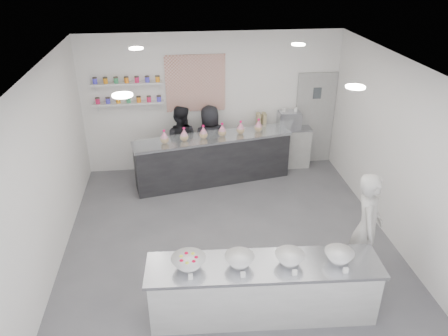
# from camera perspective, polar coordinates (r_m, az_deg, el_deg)

# --- Properties ---
(floor) EXTENTS (6.00, 6.00, 0.00)m
(floor) POSITION_cam_1_polar(r_m,az_deg,el_deg) (7.53, 0.77, -9.85)
(floor) COLOR #515156
(floor) RESTS_ON ground
(ceiling) EXTENTS (6.00, 6.00, 0.00)m
(ceiling) POSITION_cam_1_polar(r_m,az_deg,el_deg) (6.21, 0.94, 12.89)
(ceiling) COLOR white
(ceiling) RESTS_ON floor
(back_wall) EXTENTS (5.50, 0.00, 5.50)m
(back_wall) POSITION_cam_1_polar(r_m,az_deg,el_deg) (9.50, -1.55, 8.49)
(back_wall) COLOR white
(back_wall) RESTS_ON floor
(left_wall) EXTENTS (0.00, 6.00, 6.00)m
(left_wall) POSITION_cam_1_polar(r_m,az_deg,el_deg) (6.96, -22.20, -0.81)
(left_wall) COLOR white
(left_wall) RESTS_ON floor
(right_wall) EXTENTS (0.00, 6.00, 6.00)m
(right_wall) POSITION_cam_1_polar(r_m,az_deg,el_deg) (7.58, 21.95, 1.48)
(right_wall) COLOR white
(right_wall) RESTS_ON floor
(back_door) EXTENTS (0.88, 0.04, 2.10)m
(back_door) POSITION_cam_1_polar(r_m,az_deg,el_deg) (10.08, 11.71, 6.32)
(back_door) COLOR #979794
(back_door) RESTS_ON floor
(pattern_panel) EXTENTS (1.25, 0.03, 1.20)m
(pattern_panel) POSITION_cam_1_polar(r_m,az_deg,el_deg) (9.32, -3.75, 10.97)
(pattern_panel) COLOR #A94831
(pattern_panel) RESTS_ON back_wall
(jar_shelf_lower) EXTENTS (1.45, 0.22, 0.04)m
(jar_shelf_lower) POSITION_cam_1_polar(r_m,az_deg,el_deg) (9.38, -12.31, 8.29)
(jar_shelf_lower) COLOR silver
(jar_shelf_lower) RESTS_ON back_wall
(jar_shelf_upper) EXTENTS (1.45, 0.22, 0.04)m
(jar_shelf_upper) POSITION_cam_1_polar(r_m,az_deg,el_deg) (9.26, -12.57, 10.74)
(jar_shelf_upper) COLOR silver
(jar_shelf_upper) RESTS_ON back_wall
(preserve_jars) EXTENTS (1.45, 0.10, 0.56)m
(preserve_jars) POSITION_cam_1_polar(r_m,az_deg,el_deg) (9.28, -12.49, 9.88)
(preserve_jars) COLOR #E42158
(preserve_jars) RESTS_ON jar_shelf_lower
(downlight_0) EXTENTS (0.24, 0.24, 0.02)m
(downlight_0) POSITION_cam_1_polar(r_m,az_deg,el_deg) (5.24, -13.13, 9.25)
(downlight_0) COLOR white
(downlight_0) RESTS_ON ceiling
(downlight_1) EXTENTS (0.24, 0.24, 0.02)m
(downlight_1) POSITION_cam_1_polar(r_m,az_deg,el_deg) (5.65, 16.79, 10.10)
(downlight_1) COLOR white
(downlight_1) RESTS_ON ceiling
(downlight_2) EXTENTS (0.24, 0.24, 0.02)m
(downlight_2) POSITION_cam_1_polar(r_m,az_deg,el_deg) (7.75, -11.41, 15.07)
(downlight_2) COLOR white
(downlight_2) RESTS_ON ceiling
(downlight_3) EXTENTS (0.24, 0.24, 0.02)m
(downlight_3) POSITION_cam_1_polar(r_m,az_deg,el_deg) (8.03, 9.68, 15.63)
(downlight_3) COLOR white
(downlight_3) RESTS_ON ceiling
(prep_counter) EXTENTS (3.10, 0.87, 0.84)m
(prep_counter) POSITION_cam_1_polar(r_m,az_deg,el_deg) (6.08, 5.11, -15.48)
(prep_counter) COLOR #999995
(prep_counter) RESTS_ON floor
(back_bar) EXTENTS (3.34, 1.23, 1.02)m
(back_bar) POSITION_cam_1_polar(r_m,az_deg,el_deg) (9.17, -1.42, 1.10)
(back_bar) COLOR black
(back_bar) RESTS_ON floor
(sneeze_guard) EXTENTS (3.18, 0.64, 0.28)m
(sneeze_guard) POSITION_cam_1_polar(r_m,az_deg,el_deg) (8.66, -0.92, 4.17)
(sneeze_guard) COLOR white
(sneeze_guard) RESTS_ON back_bar
(espresso_ledge) EXTENTS (1.24, 0.40, 0.92)m
(espresso_ledge) POSITION_cam_1_polar(r_m,az_deg,el_deg) (9.93, 7.60, 2.66)
(espresso_ledge) COLOR #999995
(espresso_ledge) RESTS_ON floor
(espresso_machine) EXTENTS (0.49, 0.34, 0.37)m
(espresso_machine) POSITION_cam_1_polar(r_m,az_deg,el_deg) (9.71, 8.48, 6.16)
(espresso_machine) COLOR #93969E
(espresso_machine) RESTS_ON espresso_ledge
(cup_stacks) EXTENTS (0.24, 0.24, 0.37)m
(cup_stacks) POSITION_cam_1_polar(r_m,az_deg,el_deg) (9.57, 4.88, 6.06)
(cup_stacks) COLOR tan
(cup_stacks) RESTS_ON espresso_ledge
(prep_bowls) EXTENTS (2.36, 0.62, 0.16)m
(prep_bowls) POSITION_cam_1_polar(r_m,az_deg,el_deg) (5.76, 5.31, -11.84)
(prep_bowls) COLOR white
(prep_bowls) RESTS_ON prep_counter
(label_cards) EXTENTS (2.01, 0.04, 0.07)m
(label_cards) POSITION_cam_1_polar(r_m,az_deg,el_deg) (5.41, 6.73, -15.52)
(label_cards) COLOR white
(label_cards) RESTS_ON prep_counter
(cookie_bags) EXTENTS (2.16, 0.59, 0.29)m
(cookie_bags) POSITION_cam_1_polar(r_m,az_deg,el_deg) (8.91, -1.47, 4.88)
(cookie_bags) COLOR pink
(cookie_bags) RESTS_ON back_bar
(woman_prep) EXTENTS (0.62, 0.74, 1.73)m
(woman_prep) POSITION_cam_1_polar(r_m,az_deg,el_deg) (6.72, 18.14, -7.39)
(woman_prep) COLOR #BCBAB5
(woman_prep) RESTS_ON floor
(staff_left) EXTENTS (0.91, 0.79, 1.59)m
(staff_left) POSITION_cam_1_polar(r_m,az_deg,el_deg) (9.34, -5.68, 3.42)
(staff_left) COLOR black
(staff_left) RESTS_ON floor
(staff_right) EXTENTS (0.84, 0.62, 1.57)m
(staff_right) POSITION_cam_1_polar(r_m,az_deg,el_deg) (9.37, -1.80, 3.54)
(staff_right) COLOR black
(staff_right) RESTS_ON floor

